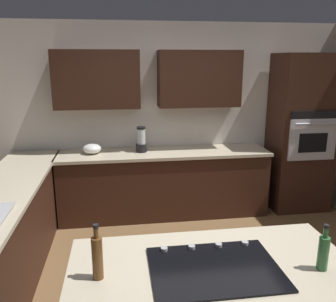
# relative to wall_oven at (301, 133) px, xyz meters

# --- Properties ---
(ground_plane) EXTENTS (14.00, 14.00, 0.00)m
(ground_plane) POSITION_rel_wall_oven_xyz_m (1.85, 1.72, -1.09)
(ground_plane) COLOR brown
(wall_back) EXTENTS (6.00, 0.44, 2.60)m
(wall_back) POSITION_rel_wall_oven_xyz_m (1.92, -0.33, 0.35)
(wall_back) COLOR white
(wall_back) RESTS_ON ground
(lower_cabinets_back) EXTENTS (2.80, 0.60, 0.86)m
(lower_cabinets_back) POSITION_rel_wall_oven_xyz_m (1.95, -0.00, -0.66)
(lower_cabinets_back) COLOR #381E14
(lower_cabinets_back) RESTS_ON ground
(countertop_back) EXTENTS (2.84, 0.64, 0.04)m
(countertop_back) POSITION_rel_wall_oven_xyz_m (1.95, -0.00, -0.21)
(countertop_back) COLOR beige
(countertop_back) RESTS_ON lower_cabinets_back
(lower_cabinets_side) EXTENTS (0.60, 2.90, 0.86)m
(lower_cabinets_side) POSITION_rel_wall_oven_xyz_m (3.67, 1.17, -0.66)
(lower_cabinets_side) COLOR #381E14
(lower_cabinets_side) RESTS_ON ground
(countertop_side) EXTENTS (0.64, 2.94, 0.04)m
(countertop_side) POSITION_rel_wall_oven_xyz_m (3.67, 1.17, -0.21)
(countertop_side) COLOR beige
(countertop_side) RESTS_ON lower_cabinets_side
(island_top) EXTENTS (1.73, 0.98, 0.04)m
(island_top) POSITION_rel_wall_oven_xyz_m (2.02, 2.78, -0.21)
(island_top) COLOR beige
(island_top) RESTS_ON island_base
(wall_oven) EXTENTS (0.80, 0.66, 2.19)m
(wall_oven) POSITION_rel_wall_oven_xyz_m (0.00, 0.00, 0.00)
(wall_oven) COLOR #381E14
(wall_oven) RESTS_ON ground
(cooktop) EXTENTS (0.76, 0.56, 0.03)m
(cooktop) POSITION_rel_wall_oven_xyz_m (2.02, 2.77, -0.19)
(cooktop) COLOR black
(cooktop) RESTS_ON island_top
(blender) EXTENTS (0.15, 0.15, 0.34)m
(blender) POSITION_rel_wall_oven_xyz_m (2.25, -0.04, -0.05)
(blender) COLOR black
(blender) RESTS_ON countertop_back
(mixing_bowl) EXTENTS (0.24, 0.24, 0.13)m
(mixing_bowl) POSITION_rel_wall_oven_xyz_m (2.90, -0.04, -0.13)
(mixing_bowl) COLOR white
(mixing_bowl) RESTS_ON countertop_back
(oil_bottle) EXTENTS (0.06, 0.06, 0.33)m
(oil_bottle) POSITION_rel_wall_oven_xyz_m (2.69, 2.77, -0.06)
(oil_bottle) COLOR brown
(oil_bottle) RESTS_ON island_top
(second_bottle) EXTENTS (0.06, 0.06, 0.29)m
(second_bottle) POSITION_rel_wall_oven_xyz_m (1.39, 2.87, -0.08)
(second_bottle) COLOR #336B38
(second_bottle) RESTS_ON island_top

